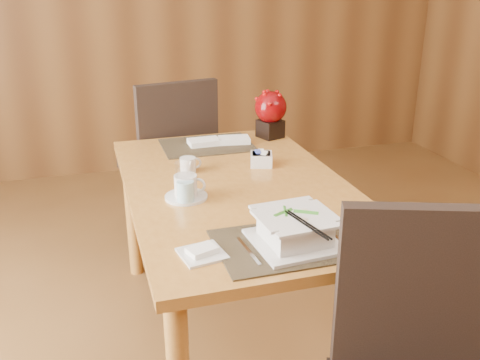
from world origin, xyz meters
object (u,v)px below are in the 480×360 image
object	(u,v)px
sugar_caddy	(261,159)
far_chair	(172,156)
creamer_jug	(188,165)
dining_table	(238,206)
water_glass	(185,183)
coffee_cup	(186,188)
berry_decor	(271,111)
soup_setting	(295,230)
bread_plate	(202,254)

from	to	relation	value
sugar_caddy	far_chair	xyz separation A→B (m)	(-0.29, 0.75, -0.20)
creamer_jug	dining_table	bearing A→B (deg)	-59.17
dining_table	far_chair	distance (m)	0.95
water_glass	sugar_caddy	size ratio (longest dim) A/B	1.72
coffee_cup	creamer_jug	distance (m)	0.29
coffee_cup	far_chair	xyz separation A→B (m)	(0.11, 1.02, -0.21)
water_glass	sugar_caddy	world-z (taller)	water_glass
dining_table	water_glass	world-z (taller)	water_glass
coffee_cup	berry_decor	xyz separation A→B (m)	(0.59, 0.68, 0.10)
soup_setting	far_chair	distance (m)	1.52
water_glass	creamer_jug	bearing A→B (deg)	77.16
dining_table	berry_decor	distance (m)	0.74
water_glass	bread_plate	distance (m)	0.42
bread_plate	creamer_jug	bearing A→B (deg)	81.86
creamer_jug	berry_decor	xyz separation A→B (m)	(0.52, 0.40, 0.11)
dining_table	far_chair	world-z (taller)	far_chair
coffee_cup	water_glass	size ratio (longest dim) A/B	1.00
soup_setting	far_chair	world-z (taller)	far_chair
creamer_jug	sugar_caddy	distance (m)	0.34
far_chair	water_glass	bearing A→B (deg)	72.40
dining_table	creamer_jug	bearing A→B (deg)	129.39
dining_table	sugar_caddy	size ratio (longest dim) A/B	15.54
bread_plate	berry_decor	bearing A→B (deg)	61.05
water_glass	creamer_jug	distance (m)	0.35
bread_plate	far_chair	size ratio (longest dim) A/B	0.13
coffee_cup	bread_plate	size ratio (longest dim) A/B	1.26
creamer_jug	sugar_caddy	bearing A→B (deg)	-10.43
coffee_cup	sugar_caddy	size ratio (longest dim) A/B	1.72
creamer_jug	water_glass	bearing A→B (deg)	-111.41
bread_plate	dining_table	bearing A→B (deg)	62.98
soup_setting	sugar_caddy	size ratio (longest dim) A/B	2.91
berry_decor	bread_plate	world-z (taller)	berry_decor
sugar_caddy	berry_decor	xyz separation A→B (m)	(0.19, 0.41, 0.11)
soup_setting	bread_plate	bearing A→B (deg)	172.52
sugar_caddy	coffee_cup	bearing A→B (deg)	-145.62
dining_table	water_glass	size ratio (longest dim) A/B	9.05
sugar_caddy	dining_table	bearing A→B (deg)	-130.79
berry_decor	far_chair	bearing A→B (deg)	144.63
sugar_caddy	soup_setting	bearing A→B (deg)	-100.65
bread_plate	far_chair	xyz separation A→B (m)	(0.15, 1.48, -0.17)
creamer_jug	sugar_caddy	world-z (taller)	creamer_jug
dining_table	coffee_cup	xyz separation A→B (m)	(-0.23, -0.08, 0.14)
sugar_caddy	bread_plate	size ratio (longest dim) A/B	0.73
soup_setting	creamer_jug	distance (m)	0.78
water_glass	far_chair	bearing A→B (deg)	83.48
berry_decor	bread_plate	size ratio (longest dim) A/B	1.87
creamer_jug	bread_plate	size ratio (longest dim) A/B	0.68
water_glass	bread_plate	size ratio (longest dim) A/B	1.25
bread_plate	far_chair	world-z (taller)	far_chair
coffee_cup	water_glass	distance (m)	0.07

